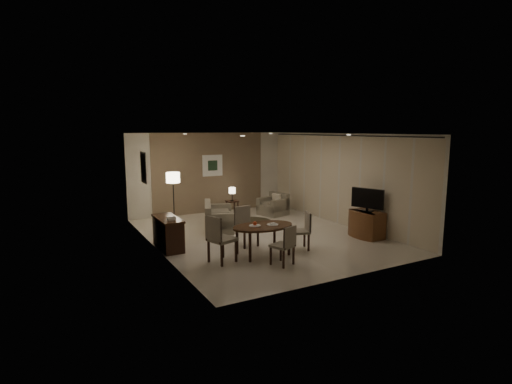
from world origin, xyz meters
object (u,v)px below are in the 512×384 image
chair_near (282,245)px  chair_right (299,231)px  chair_far (247,227)px  sofa (219,216)px  floor_lamp (174,199)px  tv_cabinet (367,224)px  dining_table (263,240)px  chair_left (222,239)px  armchair (273,204)px  console_desk (168,233)px  side_table (232,207)px

chair_near → chair_right: (0.94, 0.73, 0.02)m
chair_far → sofa: chair_far is taller
chair_near → floor_lamp: (-0.92, 4.53, 0.36)m
tv_cabinet → dining_table: size_ratio=0.62×
chair_near → chair_far: chair_far is taller
chair_near → chair_left: chair_left is taller
dining_table → floor_lamp: size_ratio=0.92×
chair_near → tv_cabinet: bearing=174.2°
chair_near → sofa: bearing=-110.9°
armchair → chair_right: bearing=-35.7°
console_desk → tv_cabinet: 5.11m
chair_far → tv_cabinet: bearing=-18.9°
chair_right → sofa: (-0.87, 2.76, -0.07)m
console_desk → chair_left: chair_left is taller
chair_right → tv_cabinet: bearing=110.6°
console_desk → armchair: 4.61m
chair_far → floor_lamp: (-0.91, 2.95, 0.31)m
chair_right → side_table: bearing=-164.5°
dining_table → chair_left: size_ratio=1.40×
tv_cabinet → chair_left: (-4.16, -0.02, 0.17)m
chair_right → sofa: bearing=-142.9°
console_desk → sofa: console_desk is taller
tv_cabinet → chair_far: (-3.13, 0.81, 0.12)m
side_table → armchair: bearing=-34.6°
tv_cabinet → sofa: bearing=138.4°
console_desk → floor_lamp: size_ratio=0.77×
chair_right → armchair: bearing=177.8°
tv_cabinet → armchair: size_ratio=1.12×
dining_table → sofa: bearing=88.1°
tv_cabinet → chair_far: size_ratio=0.95×
chair_left → armchair: size_ratio=1.28×
tv_cabinet → sofa: 4.09m
chair_left → side_table: (2.28, 4.33, -0.29)m
armchair → side_table: 1.37m
chair_right → floor_lamp: floor_lamp is taller
chair_left → sofa: bearing=-40.4°
sofa → floor_lamp: floor_lamp is taller
sofa → chair_near: bearing=-159.9°
chair_far → sofa: 1.91m
chair_near → side_table: (1.25, 5.09, -0.20)m
chair_right → sofa: 2.89m
tv_cabinet → sofa: size_ratio=0.57×
chair_near → chair_far: bearing=-109.4°
dining_table → chair_near: bearing=-88.8°
chair_left → sofa: (1.10, 2.73, -0.14)m
side_table → console_desk: bearing=-136.9°
side_table → tv_cabinet: bearing=-66.5°
chair_right → floor_lamp: 4.25m
chair_left → chair_right: bearing=-109.1°
dining_table → sofa: 2.71m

